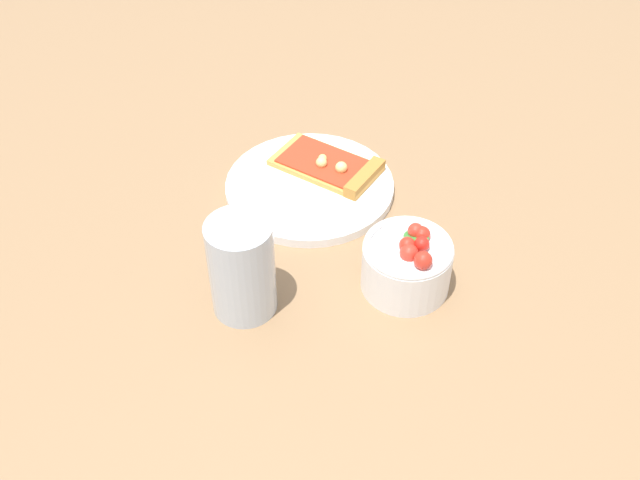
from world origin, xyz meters
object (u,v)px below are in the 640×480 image
(pizza_slice_main, at_px, (333,167))
(soda_glass, at_px, (242,271))
(plate, at_px, (310,187))
(salad_bowl, at_px, (407,264))

(pizza_slice_main, relative_size, soda_glass, 1.33)
(plate, height_order, pizza_slice_main, pizza_slice_main)
(pizza_slice_main, bearing_deg, salad_bowl, -157.98)
(salad_bowl, relative_size, soda_glass, 0.85)
(plate, xyz_separation_m, soda_glass, (-0.22, 0.08, 0.05))
(salad_bowl, bearing_deg, plate, 32.77)
(pizza_slice_main, bearing_deg, plate, 129.87)
(plate, bearing_deg, soda_glass, 160.22)
(salad_bowl, distance_m, soda_glass, 0.20)
(plate, height_order, salad_bowl, salad_bowl)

